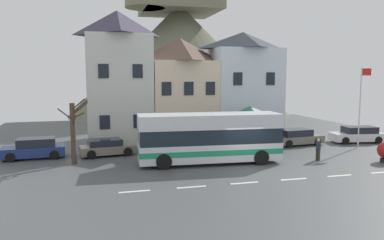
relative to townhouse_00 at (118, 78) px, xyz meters
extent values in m
cube|color=#4B4D4F|center=(7.22, -12.06, -5.69)|extent=(40.00, 60.00, 0.06)
cube|color=silver|center=(-0.28, -14.58, -5.65)|extent=(1.60, 0.20, 0.01)
cube|color=silver|center=(2.72, -14.58, -5.65)|extent=(1.60, 0.20, 0.01)
cube|color=silver|center=(5.72, -14.58, -5.65)|extent=(1.60, 0.20, 0.01)
cube|color=silver|center=(8.72, -14.58, -5.65)|extent=(1.60, 0.20, 0.01)
cube|color=silver|center=(11.72, -14.58, -5.65)|extent=(1.60, 0.20, 0.01)
cube|color=silver|center=(14.72, -14.58, -5.65)|extent=(1.60, 0.20, 0.01)
cube|color=silver|center=(0.00, 0.00, -1.06)|extent=(5.27, 6.11, 9.18)
pyramid|color=#3C3749|center=(0.00, 0.00, 4.59)|extent=(5.27, 6.11, 2.13)
cube|color=black|center=(-1.32, -3.09, -3.46)|extent=(0.80, 0.06, 1.10)
cube|color=black|center=(1.32, -3.09, -3.46)|extent=(0.80, 0.06, 1.10)
cube|color=black|center=(-1.32, -3.09, 0.53)|extent=(0.80, 0.06, 1.10)
cube|color=black|center=(1.32, -3.09, 0.53)|extent=(0.80, 0.06, 1.10)
cube|color=beige|center=(5.50, 0.12, -2.11)|extent=(5.60, 6.35, 7.09)
pyramid|color=brown|center=(5.50, 0.12, 2.48)|extent=(5.60, 6.35, 2.08)
cube|color=black|center=(3.63, -3.09, -3.96)|extent=(0.80, 0.06, 1.10)
cube|color=black|center=(5.50, -3.09, -3.96)|extent=(0.80, 0.06, 1.10)
cube|color=black|center=(7.36, -3.09, -3.96)|extent=(0.80, 0.06, 1.10)
cube|color=black|center=(3.63, -3.09, -0.88)|extent=(0.80, 0.06, 1.10)
cube|color=black|center=(5.50, -3.09, -0.88)|extent=(0.80, 0.06, 1.10)
cube|color=black|center=(7.36, -3.09, -0.88)|extent=(0.80, 0.06, 1.10)
cube|color=silver|center=(11.32, -0.41, -1.53)|extent=(6.07, 5.28, 8.26)
pyramid|color=#31353E|center=(11.32, -0.41, 3.37)|extent=(6.07, 5.28, 1.54)
cube|color=black|center=(9.80, -3.09, -3.68)|extent=(0.80, 0.06, 1.10)
cube|color=black|center=(12.84, -3.09, -3.68)|extent=(0.80, 0.06, 1.10)
cube|color=black|center=(9.80, -3.09, -0.09)|extent=(0.80, 0.06, 1.10)
cube|color=black|center=(12.84, -3.09, -0.09)|extent=(0.80, 0.06, 1.10)
cone|color=#61624E|center=(10.65, 22.95, 2.54)|extent=(32.82, 32.82, 16.39)
cube|color=silver|center=(5.28, -9.55, -4.82)|extent=(9.59, 3.07, 1.17)
cube|color=#1E8C60|center=(5.28, -9.55, -4.76)|extent=(9.61, 3.09, 0.36)
cube|color=#19232D|center=(5.28, -9.55, -3.74)|extent=(9.49, 3.02, 0.99)
cube|color=silver|center=(5.28, -9.55, -2.79)|extent=(9.59, 3.07, 0.92)
cube|color=#19232D|center=(10.01, -9.86, -3.74)|extent=(0.19, 2.07, 0.95)
cylinder|color=black|center=(8.56, -8.59, -5.16)|extent=(1.02, 0.34, 1.00)
cylinder|color=black|center=(8.41, -10.94, -5.16)|extent=(1.02, 0.34, 1.00)
cylinder|color=black|center=(2.15, -8.17, -5.16)|extent=(1.02, 0.34, 1.00)
cylinder|color=black|center=(1.99, -10.52, -5.16)|extent=(1.02, 0.34, 1.00)
cylinder|color=#473D33|center=(8.16, -4.05, -4.46)|extent=(0.14, 0.14, 2.40)
cylinder|color=#473D33|center=(11.46, -4.05, -4.46)|extent=(0.14, 0.14, 2.40)
cylinder|color=#473D33|center=(8.16, -7.35, -4.46)|extent=(0.14, 0.14, 2.40)
cylinder|color=#473D33|center=(11.46, -7.35, -4.46)|extent=(0.14, 0.14, 2.40)
pyramid|color=#2D6753|center=(9.81, -5.70, -2.73)|extent=(3.60, 3.60, 1.05)
cube|color=slate|center=(-1.22, -5.30, -5.19)|extent=(4.15, 2.28, 0.58)
cube|color=#1E232D|center=(-1.42, -5.33, -4.67)|extent=(2.56, 1.85, 0.45)
cylinder|color=black|center=(-0.06, -4.29, -5.34)|extent=(0.66, 0.29, 0.64)
cylinder|color=black|center=(0.18, -5.93, -5.34)|extent=(0.66, 0.29, 0.64)
cylinder|color=black|center=(-2.63, -4.67, -5.34)|extent=(0.66, 0.29, 0.64)
cylinder|color=black|center=(-2.39, -6.31, -5.34)|extent=(0.66, 0.29, 0.64)
cube|color=white|center=(20.15, -5.30, -5.14)|extent=(4.74, 2.41, 0.67)
cube|color=#1E232D|center=(20.37, -5.33, -4.53)|extent=(2.92, 1.94, 0.56)
cylinder|color=black|center=(18.55, -5.93, -5.34)|extent=(0.66, 0.29, 0.64)
cylinder|color=black|center=(18.79, -4.24, -5.34)|extent=(0.66, 0.29, 0.64)
cylinder|color=black|center=(21.51, -6.36, -5.34)|extent=(0.66, 0.29, 0.64)
cylinder|color=black|center=(21.75, -4.67, -5.34)|extent=(0.66, 0.29, 0.64)
cube|color=slate|center=(14.49, -5.01, -5.16)|extent=(4.39, 2.19, 0.62)
cube|color=#1E232D|center=(14.27, -5.03, -4.58)|extent=(2.68, 1.83, 0.55)
cylinder|color=black|center=(15.81, -4.02, -5.34)|extent=(0.65, 0.25, 0.64)
cylinder|color=black|center=(15.96, -5.77, -5.34)|extent=(0.65, 0.25, 0.64)
cylinder|color=black|center=(13.01, -4.26, -5.34)|extent=(0.65, 0.25, 0.64)
cylinder|color=black|center=(13.16, -6.00, -5.34)|extent=(0.65, 0.25, 0.64)
cube|color=navy|center=(-6.36, -4.97, -5.14)|extent=(4.34, 2.05, 0.68)
cube|color=#1E232D|center=(-6.15, -4.96, -4.50)|extent=(2.64, 1.73, 0.58)
cylinder|color=black|center=(-7.70, -5.91, -5.34)|extent=(0.65, 0.24, 0.64)
cylinder|color=black|center=(-7.81, -4.20, -5.34)|extent=(0.65, 0.24, 0.64)
cylinder|color=black|center=(-4.91, -5.74, -5.34)|extent=(0.65, 0.24, 0.64)
cylinder|color=black|center=(-5.02, -4.03, -5.34)|extent=(0.65, 0.24, 0.64)
cylinder|color=black|center=(9.05, -7.99, -5.29)|extent=(0.13, 0.13, 0.74)
cylinder|color=black|center=(8.90, -7.89, -5.29)|extent=(0.13, 0.13, 0.74)
cylinder|color=#2D382D|center=(8.98, -7.94, -4.64)|extent=(0.28, 0.28, 0.65)
sphere|color=#D1AD89|center=(8.98, -7.94, -4.21)|extent=(0.21, 0.21, 0.21)
cylinder|color=#38332D|center=(12.76, -10.63, -5.25)|extent=(0.16, 0.16, 0.80)
cylinder|color=#38332D|center=(12.79, -10.83, -5.25)|extent=(0.16, 0.16, 0.80)
cylinder|color=#232B38|center=(12.77, -10.73, -4.62)|extent=(0.33, 0.33, 0.56)
sphere|color=#D1AD89|center=(12.77, -10.73, -4.22)|extent=(0.23, 0.23, 0.23)
cube|color=#473828|center=(10.29, -4.09, -5.21)|extent=(1.47, 0.45, 0.08)
cube|color=#473828|center=(10.29, -3.87, -4.99)|extent=(1.47, 0.06, 0.40)
cube|color=#2D2D33|center=(9.64, -4.09, -5.43)|extent=(0.08, 0.36, 0.45)
cube|color=#2D2D33|center=(10.95, -4.09, -5.43)|extent=(0.08, 0.36, 0.45)
cylinder|color=silver|center=(18.63, -7.40, -2.42)|extent=(0.10, 0.10, 6.48)
cube|color=red|center=(19.08, -7.40, 0.47)|extent=(0.90, 0.03, 0.56)
cylinder|color=#47382D|center=(-3.51, -7.47, -3.63)|extent=(0.34, 0.34, 4.06)
cylinder|color=#47382D|center=(-3.91, -8.00, -2.28)|extent=(0.90, 1.16, 0.91)
cylinder|color=#47382D|center=(-3.39, -7.83, -2.70)|extent=(0.34, 0.83, 0.86)
cylinder|color=#47382D|center=(-3.44, -7.17, -2.68)|extent=(0.22, 0.66, 0.70)
cylinder|color=#47382D|center=(-3.09, -7.91, -1.65)|extent=(0.92, 0.98, 0.82)
cylinder|color=#47382D|center=(-3.13, -7.58, -2.41)|extent=(0.82, 0.32, 0.45)
cylinder|color=#47382D|center=(-3.01, -7.59, -1.96)|extent=(1.07, 0.35, 0.88)
cylinder|color=#47382D|center=(-3.00, -7.86, -1.81)|extent=(1.10, 0.91, 0.95)
camera|label=1|loc=(-2.20, -33.40, 0.21)|focal=35.49mm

